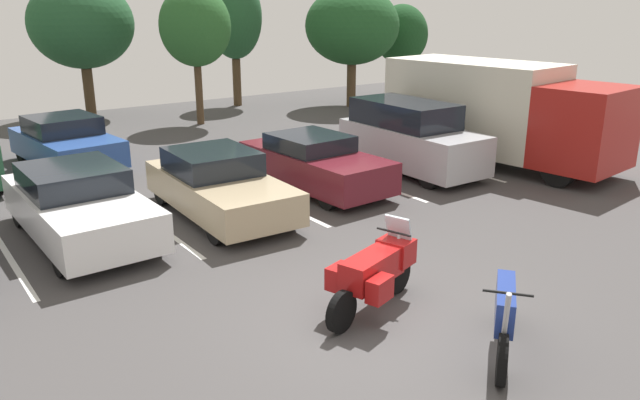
% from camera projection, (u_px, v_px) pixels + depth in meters
% --- Properties ---
extents(ground, '(44.00, 44.00, 0.10)m').
position_uv_depth(ground, '(379.00, 326.00, 9.45)').
color(ground, '#423F3F').
extents(motorcycle_touring, '(2.22, 1.17, 1.37)m').
position_uv_depth(motorcycle_touring, '(375.00, 270.00, 9.69)').
color(motorcycle_touring, black).
rests_on(motorcycle_touring, ground).
extents(motorcycle_second, '(1.81, 1.46, 1.32)m').
position_uv_depth(motorcycle_second, '(504.00, 315.00, 8.47)').
color(motorcycle_second, black).
rests_on(motorcycle_second, ground).
extents(parking_stripes, '(18.00, 4.80, 0.01)m').
position_uv_depth(parking_stripes, '(156.00, 224.00, 13.60)').
color(parking_stripes, silver).
rests_on(parking_stripes, ground).
extents(car_white, '(2.03, 4.74, 1.49)m').
position_uv_depth(car_white, '(79.00, 205.00, 12.59)').
color(car_white, white).
rests_on(car_white, ground).
extents(car_tan, '(2.07, 4.59, 1.46)m').
position_uv_depth(car_tan, '(219.00, 185.00, 14.03)').
color(car_tan, tan).
rests_on(car_tan, ground).
extents(car_maroon, '(2.01, 4.55, 1.40)m').
position_uv_depth(car_maroon, '(314.00, 163.00, 16.01)').
color(car_maroon, maroon).
rests_on(car_maroon, ground).
extents(car_silver, '(1.91, 4.57, 1.98)m').
position_uv_depth(car_silver, '(410.00, 137.00, 17.62)').
color(car_silver, '#B7B7BC').
rests_on(car_silver, ground).
extents(car_far_blue, '(2.36, 4.47, 1.48)m').
position_uv_depth(car_far_blue, '(66.00, 142.00, 18.20)').
color(car_far_blue, '#2D519E').
rests_on(car_far_blue, ground).
extents(box_truck, '(3.20, 7.33, 2.96)m').
position_uv_depth(box_truck, '(498.00, 110.00, 18.39)').
color(box_truck, '#A51E19').
rests_on(box_truck, ground).
extents(tree_right, '(2.60, 2.60, 4.56)m').
position_uv_depth(tree_right, '(402.00, 35.00, 30.64)').
color(tree_right, '#4C3823').
rests_on(tree_right, ground).
extents(tree_center, '(4.18, 4.18, 5.62)m').
position_uv_depth(tree_center, '(81.00, 24.00, 25.18)').
color(tree_center, '#4C3823').
rests_on(tree_center, ground).
extents(tree_left, '(2.49, 2.49, 5.92)m').
position_uv_depth(tree_left, '(234.00, 17.00, 27.95)').
color(tree_left, '#4C3823').
rests_on(tree_left, ground).
extents(tree_center_left, '(4.23, 4.23, 5.34)m').
position_uv_depth(tree_center_left, '(352.00, 26.00, 27.80)').
color(tree_center_left, '#4C3823').
rests_on(tree_center_left, ground).
extents(tree_far_left, '(2.72, 2.72, 5.29)m').
position_uv_depth(tree_far_left, '(195.00, 27.00, 23.61)').
color(tree_far_left, '#4C3823').
rests_on(tree_far_left, ground).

